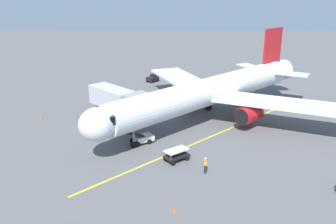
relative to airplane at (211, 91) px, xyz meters
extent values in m
plane|color=#565659|center=(-0.85, -1.31, -4.00)|extent=(220.00, 220.00, 0.00)
cube|color=yellow|center=(0.20, 6.20, -4.00)|extent=(28.18, 28.72, 0.01)
cylinder|color=silver|center=(0.20, 0.20, 0.10)|extent=(26.52, 26.93, 3.80)
ellipsoid|color=silver|center=(12.94, 13.19, 0.10)|extent=(5.38, 5.38, 3.61)
cone|color=silver|center=(-12.76, -13.01, 0.10)|extent=(4.54, 4.54, 3.42)
cube|color=black|center=(11.96, 12.19, 0.65)|extent=(3.43, 3.40, 0.90)
cube|color=silver|center=(-8.50, 3.51, -0.50)|extent=(17.74, 11.32, 0.36)
cylinder|color=red|center=(-4.64, 3.55, -2.00)|extent=(4.02, 4.04, 2.30)
cylinder|color=black|center=(-3.42, 4.80, -2.00)|extent=(1.64, 1.61, 2.10)
cube|color=silver|center=(3.68, -8.43, -0.50)|extent=(11.58, 17.71, 0.36)
cylinder|color=red|center=(3.64, -4.57, -2.00)|extent=(4.02, 4.04, 2.30)
cylinder|color=black|center=(4.86, -3.33, -2.00)|extent=(1.64, 1.61, 2.10)
cube|color=red|center=(-10.66, -10.86, 3.90)|extent=(3.62, 3.68, 7.20)
cube|color=silver|center=(-12.73, -8.41, 0.70)|extent=(6.80, 5.00, 0.24)
cube|color=silver|center=(-8.16, -12.89, 0.70)|extent=(5.09, 6.78, 0.24)
cylinder|color=slate|center=(9.65, 9.84, -2.27)|extent=(0.24, 0.24, 2.77)
cylinder|color=black|center=(9.65, 9.84, -3.65)|extent=(0.81, 0.81, 0.70)
cylinder|color=slate|center=(-3.76, -0.12, -2.07)|extent=(0.24, 0.24, 2.77)
cylinder|color=black|center=(-3.76, -0.12, -3.45)|extent=(1.09, 1.10, 1.10)
cylinder|color=slate|center=(-0.05, -3.76, -2.07)|extent=(0.24, 0.24, 2.77)
cylinder|color=black|center=(-0.05, -3.76, -3.45)|extent=(1.09, 1.10, 1.10)
cube|color=#B7B7BC|center=(12.54, 3.50, -0.10)|extent=(8.25, 8.16, 2.50)
cube|color=gray|center=(9.33, 6.65, -0.10)|extent=(4.24, 4.25, 3.00)
cylinder|color=slate|center=(15.75, 0.35, -2.05)|extent=(0.70, 0.70, 3.90)
cube|color=#333338|center=(15.75, 0.35, -3.70)|extent=(2.00, 2.00, 0.60)
cylinder|color=#23232D|center=(1.83, 15.76, -3.56)|extent=(0.26, 0.26, 0.88)
cube|color=orange|center=(1.83, 15.76, -2.82)|extent=(0.27, 0.40, 0.60)
cube|color=silver|center=(1.83, 15.76, -2.82)|extent=(0.28, 0.42, 0.10)
sphere|color=beige|center=(1.83, 15.76, -2.40)|extent=(0.22, 0.22, 0.22)
cylinder|color=#23232D|center=(8.88, -4.76, -3.56)|extent=(0.26, 0.26, 0.88)
cube|color=#D8EA19|center=(8.88, -4.76, -2.82)|extent=(0.41, 0.28, 0.60)
cube|color=silver|center=(8.88, -4.76, -2.82)|extent=(0.43, 0.30, 0.10)
sphere|color=brown|center=(8.88, -4.76, -2.40)|extent=(0.22, 0.22, 0.22)
cube|color=white|center=(8.62, 8.54, -3.38)|extent=(2.66, 2.47, 0.60)
cube|color=black|center=(9.95, 9.43, -2.48)|extent=(3.62, 2.84, 1.61)
cylinder|color=black|center=(9.21, 9.72, -3.68)|extent=(0.67, 0.56, 0.64)
cylinder|color=black|center=(9.94, 8.64, -3.68)|extent=(0.67, 0.56, 0.64)
cylinder|color=black|center=(7.97, 8.88, -3.68)|extent=(0.67, 0.56, 0.64)
cylinder|color=black|center=(8.69, 7.80, -3.68)|extent=(0.67, 0.56, 0.64)
cube|color=black|center=(4.70, 13.11, -3.44)|extent=(2.90, 2.72, 0.24)
cube|color=silver|center=(4.70, 13.11, -2.77)|extent=(2.90, 2.72, 0.08)
cylinder|color=slate|center=(5.25, 14.35, -3.04)|extent=(0.06, 0.06, 0.55)
cylinder|color=slate|center=(6.03, 13.38, -3.04)|extent=(0.06, 0.06, 0.55)
cylinder|color=slate|center=(3.38, 12.84, -3.04)|extent=(0.06, 0.06, 0.55)
cylinder|color=slate|center=(4.16, 11.88, -3.04)|extent=(0.06, 0.06, 0.55)
cylinder|color=black|center=(5.04, 14.21, -3.78)|extent=(0.50, 0.47, 0.44)
cylinder|color=black|center=(5.85, 13.20, -3.78)|extent=(0.50, 0.47, 0.44)
cylinder|color=black|center=(3.56, 13.02, -3.78)|extent=(0.50, 0.47, 0.44)
cylinder|color=black|center=(4.37, 12.01, -3.78)|extent=(0.50, 0.47, 0.44)
cube|color=black|center=(9.59, -20.98, -3.35)|extent=(2.58, 2.74, 0.70)
cube|color=black|center=(9.41, -21.22, -2.75)|extent=(1.42, 1.38, 0.50)
cylinder|color=black|center=(9.55, -19.95, -3.70)|extent=(0.56, 0.63, 0.60)
cylinder|color=black|center=(10.59, -20.72, -3.70)|extent=(0.56, 0.63, 0.60)
cylinder|color=black|center=(8.59, -21.23, -3.70)|extent=(0.56, 0.63, 0.60)
cylinder|color=black|center=(9.63, -22.01, -3.70)|extent=(0.56, 0.63, 0.60)
cone|color=#F2590F|center=(4.79, 22.35, -3.73)|extent=(0.32, 0.32, 0.55)
cone|color=#F2590F|center=(23.84, 0.68, -3.73)|extent=(0.32, 0.32, 0.55)
cone|color=#F2590F|center=(14.51, 7.62, -3.73)|extent=(0.32, 0.32, 0.55)
camera|label=1|loc=(4.65, 47.44, 13.36)|focal=38.15mm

